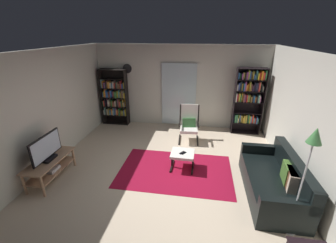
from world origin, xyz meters
name	(u,v)px	position (x,y,z in m)	size (l,w,h in m)	color
ground_plane	(164,175)	(0.00, 0.00, 0.00)	(7.02, 7.02, 0.00)	beige
wall_back	(179,87)	(0.00, 2.90, 1.30)	(5.60, 0.06, 2.60)	beige
wall_left	(40,113)	(-2.70, 0.00, 1.30)	(0.06, 6.00, 2.60)	beige
wall_right	(311,130)	(2.70, 0.00, 1.30)	(0.06, 6.00, 2.60)	beige
glass_door_panel	(179,95)	(-0.02, 2.83, 1.05)	(1.10, 0.01, 2.00)	silver
area_rug	(175,171)	(0.22, 0.21, 0.00)	(2.52, 1.63, 0.01)	maroon
tv_stand	(50,166)	(-2.34, -0.48, 0.32)	(0.49, 1.16, 0.48)	tan
television	(46,149)	(-2.34, -0.48, 0.73)	(0.20, 0.85, 0.54)	black
bookshelf_near_tv	(115,98)	(-2.13, 2.70, 0.90)	(0.86, 0.30, 1.85)	black
bookshelf_near_sofa	(248,98)	(2.09, 2.62, 1.10)	(0.83, 0.30, 2.00)	black
leather_sofa	(275,181)	(2.18, -0.26, 0.30)	(0.87, 1.89, 0.81)	black
lounge_armchair	(189,122)	(0.41, 1.85, 0.53)	(0.60, 0.68, 1.02)	black
ottoman	(183,155)	(0.37, 0.34, 0.34)	(0.53, 0.49, 0.41)	white
tv_remote	(182,153)	(0.35, 0.32, 0.42)	(0.04, 0.14, 0.02)	black
cell_phone	(183,153)	(0.39, 0.32, 0.41)	(0.07, 0.14, 0.01)	black
floor_lamp_by_sofa	(311,151)	(2.21, -1.10, 1.44)	(0.22, 0.22, 1.79)	#A5A5AD
wall_clock	(127,69)	(-1.67, 2.82, 1.85)	(0.29, 0.03, 0.29)	silver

